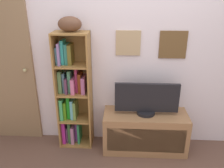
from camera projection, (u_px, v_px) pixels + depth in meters
The scene contains 6 objects.
back_wall at pixel (128, 57), 2.83m from camera, with size 4.80×0.08×2.30m.
bookshelf at pixel (72, 95), 2.90m from camera, with size 0.42×0.28×1.48m.
football at pixel (70, 24), 2.55m from camera, with size 0.27×0.17×0.17m, color brown.
tv_stand at pixel (145, 131), 2.93m from camera, with size 1.03×0.41×0.50m.
television at pixel (147, 99), 2.76m from camera, with size 0.77×0.22×0.40m.
door at pixel (2, 66), 2.90m from camera, with size 0.81×0.09×2.07m.
Camera 1 is at (-0.04, -1.62, 1.90)m, focal length 36.95 mm.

